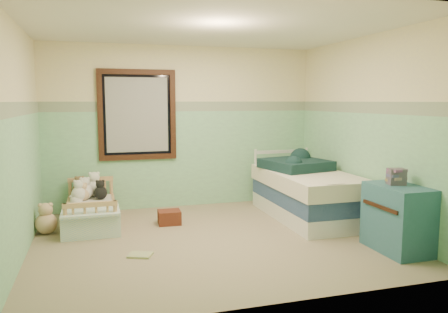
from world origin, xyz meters
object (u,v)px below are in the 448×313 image
object	(u,v)px
plush_floor_cream	(77,212)
floor_book	(140,255)
dresser	(398,218)
plush_floor_tan	(46,223)
twin_bed_frame	(307,210)
red_pillow	(169,217)
toddler_bed_frame	(92,219)

from	to	relation	value
plush_floor_cream	floor_book	bearing A→B (deg)	-66.64
plush_floor_cream	dresser	world-z (taller)	dresser
plush_floor_cream	floor_book	distance (m)	1.77
plush_floor_tan	twin_bed_frame	bearing A→B (deg)	-3.73
twin_bed_frame	red_pillow	distance (m)	1.96
plush_floor_tan	floor_book	size ratio (longest dim) A/B	1.09
dresser	floor_book	bearing A→B (deg)	167.00
red_pillow	toddler_bed_frame	bearing A→B (deg)	166.14
red_pillow	floor_book	world-z (taller)	red_pillow
red_pillow	plush_floor_tan	bearing A→B (deg)	-179.97
plush_floor_tan	twin_bed_frame	world-z (taller)	plush_floor_tan
plush_floor_cream	red_pillow	size ratio (longest dim) A/B	0.87
toddler_bed_frame	twin_bed_frame	xyz separation A→B (m)	(2.96, -0.48, 0.03)
twin_bed_frame	toddler_bed_frame	bearing A→B (deg)	170.80
toddler_bed_frame	plush_floor_cream	world-z (taller)	plush_floor_cream
toddler_bed_frame	red_pillow	distance (m)	1.04
red_pillow	plush_floor_cream	bearing A→B (deg)	158.29
toddler_bed_frame	dresser	distance (m)	3.86
red_pillow	floor_book	size ratio (longest dim) A/B	1.21
plush_floor_cream	plush_floor_tan	size ratio (longest dim) A/B	0.96
toddler_bed_frame	twin_bed_frame	bearing A→B (deg)	-9.20
plush_floor_cream	dresser	size ratio (longest dim) A/B	0.35
plush_floor_tan	red_pillow	size ratio (longest dim) A/B	0.90
floor_book	plush_floor_tan	bearing A→B (deg)	155.88
red_pillow	dresser	bearing A→B (deg)	-38.30
plush_floor_tan	red_pillow	bearing A→B (deg)	0.03
dresser	floor_book	size ratio (longest dim) A/B	3.01
plush_floor_cream	red_pillow	xyz separation A→B (m)	(1.21, -0.48, -0.04)
plush_floor_cream	red_pillow	bearing A→B (deg)	-21.71
twin_bed_frame	dresser	distance (m)	1.60
plush_floor_cream	dresser	bearing A→B (deg)	-33.16
floor_book	red_pillow	bearing A→B (deg)	89.48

